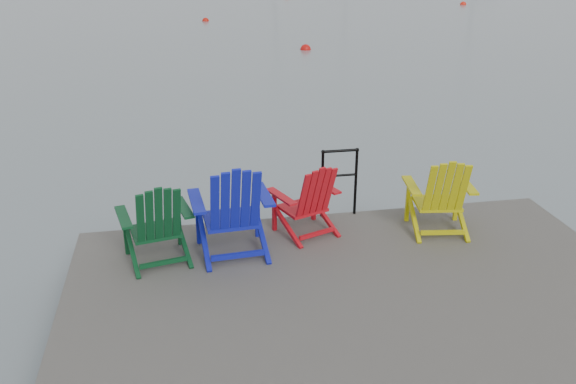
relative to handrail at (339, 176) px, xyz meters
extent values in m
plane|color=slate|center=(-0.25, -2.45, -1.04)|extent=(400.00, 400.00, 0.00)
cube|color=#312E2B|center=(-0.25, -2.45, -0.64)|extent=(6.00, 5.00, 0.20)
cylinder|color=black|center=(-2.95, -0.25, -1.34)|extent=(0.26, 0.26, 1.20)
cylinder|color=black|center=(-0.25, -0.25, -1.34)|extent=(0.26, 0.26, 1.20)
cylinder|color=black|center=(2.45, -0.25, -1.34)|extent=(0.26, 0.26, 1.20)
cylinder|color=black|center=(-0.22, 0.00, -0.09)|extent=(0.04, 0.04, 0.90)
cylinder|color=black|center=(0.22, 0.00, -0.09)|extent=(0.04, 0.04, 0.90)
cylinder|color=black|center=(0.00, 0.00, 0.34)|extent=(0.48, 0.04, 0.04)
cylinder|color=black|center=(0.00, 0.00, 0.01)|extent=(0.44, 0.03, 0.03)
cube|color=#0B3E1D|center=(-2.30, -0.71, -0.23)|extent=(0.60, 0.55, 0.04)
cube|color=#0B3E1D|center=(-2.63, -0.58, -0.27)|extent=(0.06, 0.06, 0.54)
cube|color=#0B3E1D|center=(-2.04, -0.46, -0.27)|extent=(0.06, 0.06, 0.54)
cube|color=#0B3E1D|center=(-2.61, -0.79, 0.02)|extent=(0.24, 0.60, 0.03)
cube|color=#0B3E1D|center=(-1.97, -0.66, 0.02)|extent=(0.24, 0.60, 0.03)
cube|color=#0B3E1D|center=(-2.23, -1.01, 0.10)|extent=(0.52, 0.34, 0.66)
cube|color=#1019AC|center=(-1.45, -0.66, -0.18)|extent=(0.63, 0.57, 0.04)
cube|color=#1019AC|center=(-1.81, -0.46, -0.23)|extent=(0.06, 0.06, 0.63)
cube|color=#1019AC|center=(-1.11, -0.41, -0.23)|extent=(0.06, 0.06, 0.63)
cube|color=#1019AC|center=(-1.82, -0.71, 0.10)|extent=(0.18, 0.69, 0.03)
cube|color=#1019AC|center=(-1.06, -0.65, 0.10)|extent=(0.18, 0.69, 0.03)
cube|color=#1019AC|center=(-1.42, -1.02, 0.20)|extent=(0.57, 0.33, 0.77)
cube|color=red|center=(-0.55, -0.35, -0.24)|extent=(0.61, 0.58, 0.04)
cube|color=red|center=(-0.88, -0.29, -0.28)|extent=(0.06, 0.06, 0.52)
cube|color=red|center=(-0.34, -0.08, -0.28)|extent=(0.06, 0.06, 0.52)
cube|color=red|center=(-0.83, -0.48, -0.01)|extent=(0.30, 0.56, 0.03)
cube|color=red|center=(-0.25, -0.25, -0.01)|extent=(0.30, 0.56, 0.03)
cube|color=red|center=(-0.44, -0.63, 0.06)|extent=(0.51, 0.38, 0.63)
cube|color=#C6BF0B|center=(1.09, -0.56, -0.22)|extent=(0.59, 0.54, 0.04)
cube|color=#C6BF0B|center=(0.81, -0.33, -0.26)|extent=(0.06, 0.06, 0.56)
cube|color=#C6BF0B|center=(1.43, -0.41, -0.26)|extent=(0.06, 0.06, 0.56)
cube|color=#C6BF0B|center=(0.76, -0.53, 0.03)|extent=(0.20, 0.61, 0.03)
cube|color=#C6BF0B|center=(1.42, -0.63, 0.03)|extent=(0.20, 0.61, 0.03)
cube|color=#C6BF0B|center=(1.05, -0.88, 0.11)|extent=(0.52, 0.32, 0.68)
sphere|color=red|center=(2.73, 15.01, -1.04)|extent=(0.39, 0.39, 0.39)
sphere|color=red|center=(-0.40, 23.64, -1.04)|extent=(0.33, 0.33, 0.33)
sphere|color=red|center=(15.18, 28.41, -1.04)|extent=(0.37, 0.37, 0.37)
camera|label=1|loc=(-1.93, -6.95, 2.82)|focal=38.00mm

